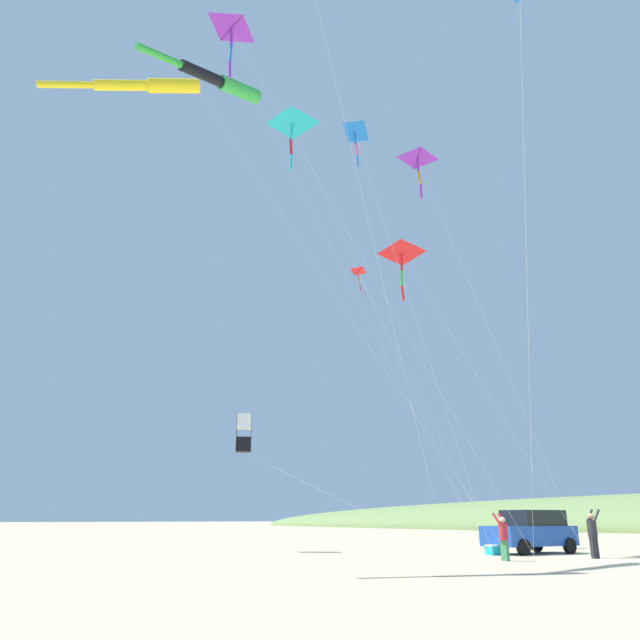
{
  "coord_description": "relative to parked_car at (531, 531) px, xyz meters",
  "views": [
    {
      "loc": [
        23.16,
        15.09,
        1.48
      ],
      "look_at": [
        9.84,
        -4.63,
        9.07
      ],
      "focal_mm": 35.04,
      "sensor_mm": 36.0,
      "label": 1
    }
  ],
  "objects": [
    {
      "name": "ground_plane",
      "position": [
        1.18,
        4.07,
        -0.95
      ],
      "size": [
        600.0,
        600.0,
        0.0
      ],
      "primitive_type": "plane",
      "color": "#C6B58C"
    },
    {
      "name": "parked_car",
      "position": [
        0.0,
        0.0,
        0.0
      ],
      "size": [
        4.4,
        2.27,
        1.85
      ],
      "color": "#1E479E",
      "rests_on": "ground_plane"
    },
    {
      "name": "cooler_box",
      "position": [
        2.39,
        -0.12,
        -0.74
      ],
      "size": [
        0.62,
        0.42,
        0.42
      ],
      "color": "#1EB7C6",
      "rests_on": "ground_plane"
    },
    {
      "name": "person_adult_flyer",
      "position": [
        5.02,
        2.71,
        -0.03
      ],
      "size": [
        0.39,
        0.5,
        1.7
      ],
      "color": "#3D7F51",
      "rests_on": "ground_plane"
    },
    {
      "name": "person_child_green_jacket",
      "position": [
        0.97,
        3.72,
        0.06
      ],
      "size": [
        0.58,
        0.46,
        1.85
      ],
      "color": "#232328",
      "rests_on": "ground_plane"
    },
    {
      "name": "kite_delta_small_distant",
      "position": [
        2.09,
        -9.46,
        15.15
      ],
      "size": [
        2.46,
        7.94,
        16.46
      ],
      "color": "red",
      "rests_on": "ground_plane"
    },
    {
      "name": "kite_delta_blue_topmost",
      "position": [
        9.47,
        -5.48,
        20.72
      ],
      "size": [
        7.08,
        7.18,
        22.25
      ],
      "color": "#1EB7C6",
      "rests_on": "ground_plane"
    },
    {
      "name": "kite_delta_long_streamer_left",
      "position": [
        11.88,
        3.09,
        14.33
      ],
      "size": [
        7.06,
        0.94,
        15.68
      ],
      "color": "blue",
      "rests_on": "ground_plane"
    },
    {
      "name": "kite_windsock_striped_overhead",
      "position": [
        14.77,
        -3.23,
        19.64
      ],
      "size": [
        18.03,
        2.27,
        21.38
      ],
      "color": "green",
      "rests_on": "ground_plane"
    },
    {
      "name": "kite_delta_green_low_center",
      "position": [
        4.72,
        -2.51,
        13.24
      ],
      "size": [
        5.5,
        6.51,
        14.71
      ],
      "color": "red",
      "rests_on": "ground_plane"
    },
    {
      "name": "kite_delta_white_trailing",
      "position": [
        16.47,
        1.59,
        18.01
      ],
      "size": [
        14.18,
        1.7,
        19.29
      ],
      "color": "purple",
      "rests_on": "ground_plane"
    },
    {
      "name": "kite_box_long_streamer_right",
      "position": [
        9.97,
        -8.88,
        4.59
      ],
      "size": [
        6.01,
        9.08,
        6.48
      ],
      "color": "white",
      "rests_on": "ground_plane"
    },
    {
      "name": "kite_windsock_black_fish_shape",
      "position": [
        18.56,
        -1.51,
        16.6
      ],
      "size": [
        19.52,
        3.77,
        18.29
      ],
      "color": "yellow",
      "rests_on": "ground_plane"
    },
    {
      "name": "kite_delta_teal_far_right",
      "position": [
        7.68,
        2.03,
        15.27
      ],
      "size": [
        10.48,
        1.54,
        16.56
      ],
      "color": "purple",
      "rests_on": "ground_plane"
    }
  ]
}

